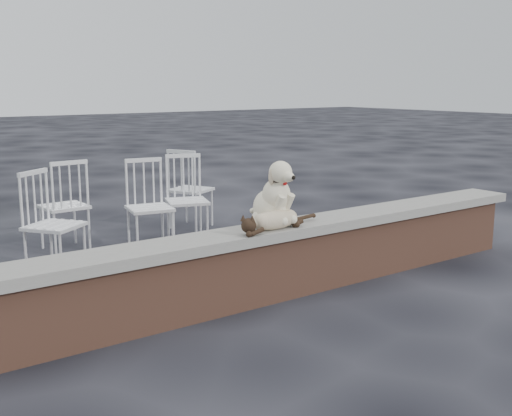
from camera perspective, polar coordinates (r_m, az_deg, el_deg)
ground at (r=5.02m, az=-0.65°, el=-8.52°), size 60.00×60.00×0.00m
brick_wall at (r=4.94m, az=-0.66°, el=-5.78°), size 6.00×0.30×0.50m
capstone at (r=4.86m, az=-0.67°, el=-2.51°), size 6.20×0.40×0.08m
dog at (r=5.01m, az=1.35°, el=1.47°), size 0.39×0.49×0.53m
cat at (r=4.88m, az=1.66°, el=-0.98°), size 1.01×0.33×0.17m
chair_a at (r=5.86m, az=-17.76°, el=-1.38°), size 0.78×0.78×0.94m
chair_e at (r=7.52m, az=-5.91°, el=1.79°), size 0.75×0.75×0.94m
chair_c at (r=6.75m, az=-16.95°, el=0.28°), size 0.59×0.59×0.94m
chair_b at (r=6.46m, az=-9.58°, el=0.14°), size 0.66×0.66×0.94m
chair_d at (r=6.78m, az=-6.24°, el=0.76°), size 0.71×0.71×0.94m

